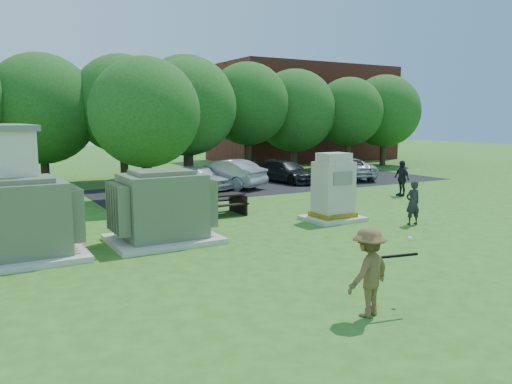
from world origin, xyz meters
TOP-DOWN VIEW (x-y plane):
  - ground at (0.00, 0.00)m, footprint 120.00×120.00m
  - brick_building at (18.00, 27.00)m, footprint 15.00×8.00m
  - parking_strip at (7.00, 13.50)m, footprint 20.00×6.00m
  - transformer_left at (-6.50, 4.50)m, footprint 3.00×2.40m
  - transformer_right at (-2.80, 4.50)m, footprint 3.00×2.40m
  - generator_cabinet at (3.37, 4.48)m, footprint 1.93×1.58m
  - picnic_table at (0.37, 7.33)m, footprint 1.78×1.34m
  - batter at (-1.50, -2.59)m, footprint 1.15×0.83m
  - person_by_generator at (5.20, 2.56)m, footprint 0.59×0.43m
  - person_at_picnic at (-0.56, 6.52)m, footprint 0.83×0.65m
  - person_walking_right at (9.63, 7.31)m, footprint 0.53×1.01m
  - car_white at (2.38, 13.83)m, footprint 2.82×3.96m
  - car_silver_a at (3.84, 13.87)m, footprint 3.26×4.66m
  - car_dark at (7.82, 14.09)m, footprint 2.25×4.33m
  - car_silver_b at (11.56, 13.71)m, footprint 2.89×4.87m
  - batting_equipment at (-0.92, -2.63)m, footprint 1.27×0.52m
  - tree_row at (1.75, 18.50)m, footprint 41.30×13.30m

SIDE VIEW (x-z plane):
  - ground at x=0.00m, z-range 0.00..0.00m
  - parking_strip at x=7.00m, z-range 0.00..0.01m
  - picnic_table at x=0.37m, z-range 0.10..0.86m
  - car_dark at x=7.82m, z-range 0.00..1.20m
  - car_white at x=2.38m, z-range 0.00..1.25m
  - car_silver_b at x=11.56m, z-range 0.00..1.27m
  - car_silver_a at x=3.84m, z-range 0.00..1.46m
  - person_by_generator at x=5.20m, z-range 0.00..1.48m
  - batter at x=-1.50m, z-range 0.00..1.61m
  - person_walking_right at x=9.63m, z-range 0.00..1.64m
  - person_at_picnic at x=-0.56m, z-range 0.00..1.69m
  - transformer_left at x=-6.50m, z-range -0.07..2.00m
  - transformer_right at x=-2.80m, z-range -0.07..2.00m
  - generator_cabinet at x=3.37m, z-range -0.15..2.20m
  - batting_equipment at x=-0.92m, z-range 0.96..1.20m
  - brick_building at x=18.00m, z-range 0.00..8.00m
  - tree_row at x=1.75m, z-range 0.50..7.80m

